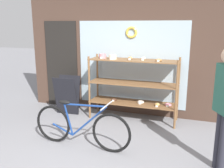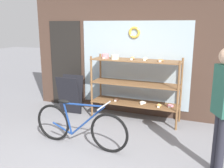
% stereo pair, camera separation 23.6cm
% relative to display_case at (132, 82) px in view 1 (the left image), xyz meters
% --- Properties ---
extents(ground_plane, '(30.00, 30.00, 0.00)m').
position_rel_display_case_xyz_m(ground_plane, '(-0.33, -1.91, -0.83)').
color(ground_plane, gray).
extents(storefront_facade, '(4.67, 0.13, 3.76)m').
position_rel_display_case_xyz_m(storefront_facade, '(-0.37, 0.40, 0.98)').
color(storefront_facade, '#473328').
rests_on(storefront_facade, ground_plane).
extents(display_case, '(1.88, 0.52, 1.40)m').
position_rel_display_case_xyz_m(display_case, '(0.00, 0.00, 0.00)').
color(display_case, brown).
rests_on(display_case, ground_plane).
extents(bicycle, '(1.75, 0.46, 0.80)m').
position_rel_display_case_xyz_m(bicycle, '(-0.50, -1.51, -0.47)').
color(bicycle, black).
rests_on(bicycle, ground_plane).
extents(sandwich_board, '(0.54, 0.41, 0.87)m').
position_rel_display_case_xyz_m(sandwich_board, '(-1.49, -0.16, -0.39)').
color(sandwich_board, black).
rests_on(sandwich_board, ground_plane).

